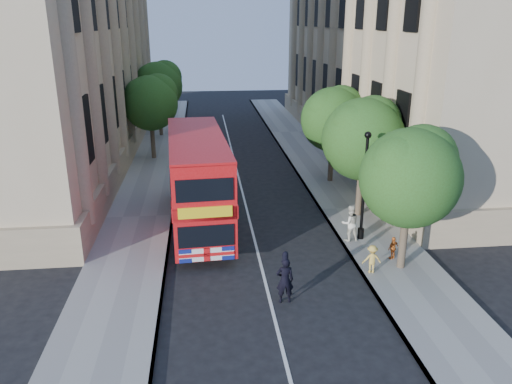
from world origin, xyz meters
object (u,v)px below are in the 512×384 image
object	(u,v)px
lamp_post	(364,191)
police_constable	(285,280)
double_decker_bus	(198,179)
woman_pedestrian	(350,223)
box_van	(204,179)

from	to	relation	value
lamp_post	police_constable	world-z (taller)	lamp_post
double_decker_bus	woman_pedestrian	size ratio (longest dim) A/B	5.81
box_van	woman_pedestrian	distance (m)	8.97
box_van	police_constable	world-z (taller)	box_van
double_decker_bus	woman_pedestrian	distance (m)	7.68
box_van	police_constable	xyz separation A→B (m)	(2.81, -10.82, -0.57)
police_constable	woman_pedestrian	bearing A→B (deg)	-128.81
double_decker_bus	box_van	world-z (taller)	double_decker_bus
police_constable	woman_pedestrian	xyz separation A→B (m)	(3.87, 4.86, 0.09)
double_decker_bus	woman_pedestrian	bearing A→B (deg)	-25.14
police_constable	box_van	bearing A→B (deg)	-75.67
lamp_post	double_decker_bus	size ratio (longest dim) A/B	0.51
double_decker_bus	box_van	size ratio (longest dim) A/B	1.89
double_decker_bus	woman_pedestrian	world-z (taller)	double_decker_bus
lamp_post	box_van	xyz separation A→B (m)	(-7.28, 5.82, -1.04)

